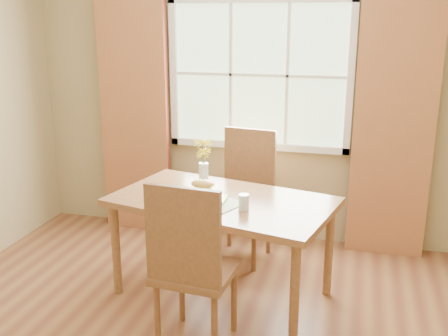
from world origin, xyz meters
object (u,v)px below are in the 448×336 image
chair_near (190,262)px  croissant_sandwich (203,189)px  chair_far (246,188)px  flower_vase (203,158)px  dining_table (222,209)px  water_glass (244,202)px

chair_near → croissant_sandwich: (-0.12, 0.66, 0.23)m
chair_near → croissant_sandwich: bearing=104.7°
chair_far → flower_vase: (-0.23, -0.47, 0.37)m
dining_table → water_glass: (0.20, -0.18, 0.13)m
dining_table → chair_far: (0.01, 0.71, -0.07)m
croissant_sandwich → water_glass: (0.32, -0.12, -0.03)m
flower_vase → chair_near: bearing=-78.1°
chair_far → water_glass: (0.18, -0.89, 0.20)m
chair_far → croissant_sandwich: 0.82m
water_glass → flower_vase: (-0.41, 0.42, 0.17)m
dining_table → chair_far: chair_far is taller
dining_table → flower_vase: (-0.21, 0.25, 0.30)m
dining_table → chair_far: 0.72m
croissant_sandwich → water_glass: 0.35m
flower_vase → chair_far: bearing=64.3°
dining_table → water_glass: water_glass is taller
croissant_sandwich → chair_near: bearing=-84.3°
croissant_sandwich → flower_vase: 0.35m
chair_far → croissant_sandwich: size_ratio=5.97×
dining_table → chair_near: bearing=-77.4°
croissant_sandwich → dining_table: bearing=19.6°
croissant_sandwich → water_glass: croissant_sandwich is taller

